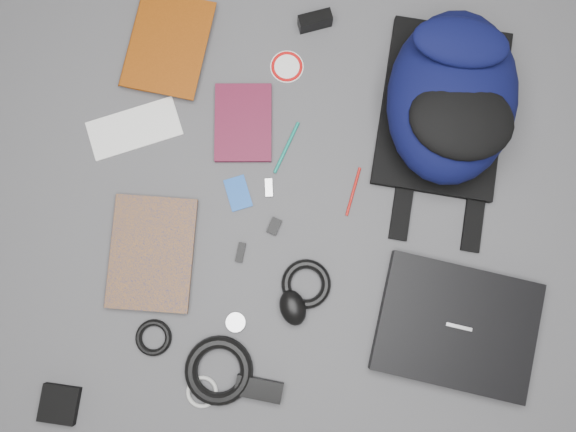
# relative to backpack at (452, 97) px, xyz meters

# --- Properties ---
(ground) EXTENTS (4.00, 4.00, 0.00)m
(ground) POSITION_rel_backpack_xyz_m (-0.38, -0.31, -0.10)
(ground) COLOR #4F4F51
(ground) RESTS_ON ground
(backpack) EXTENTS (0.38, 0.52, 0.21)m
(backpack) POSITION_rel_backpack_xyz_m (0.00, 0.00, 0.00)
(backpack) COLOR black
(backpack) RESTS_ON ground
(laptop) EXTENTS (0.43, 0.35, 0.04)m
(laptop) POSITION_rel_backpack_xyz_m (0.06, -0.56, -0.08)
(laptop) COLOR black
(laptop) RESTS_ON ground
(textbook_red) EXTENTS (0.24, 0.30, 0.03)m
(textbook_red) POSITION_rel_backpack_xyz_m (-0.83, 0.13, -0.09)
(textbook_red) COLOR #732F06
(textbook_red) RESTS_ON ground
(comic_book) EXTENTS (0.21, 0.29, 0.02)m
(comic_book) POSITION_rel_backpack_xyz_m (-0.83, -0.43, -0.09)
(comic_book) COLOR #BF700D
(comic_book) RESTS_ON ground
(envelope) EXTENTS (0.26, 0.19, 0.00)m
(envelope) POSITION_rel_backpack_xyz_m (-0.80, -0.11, -0.10)
(envelope) COLOR white
(envelope) RESTS_ON ground
(dvd_case) EXTENTS (0.16, 0.22, 0.02)m
(dvd_case) POSITION_rel_backpack_xyz_m (-0.52, -0.07, -0.09)
(dvd_case) COLOR #480D20
(dvd_case) RESTS_ON ground
(compact_camera) EXTENTS (0.09, 0.06, 0.05)m
(compact_camera) POSITION_rel_backpack_xyz_m (-0.35, 0.21, -0.08)
(compact_camera) COLOR black
(compact_camera) RESTS_ON ground
(sticker_disc) EXTENTS (0.11, 0.11, 0.00)m
(sticker_disc) POSITION_rel_backpack_xyz_m (-0.41, 0.09, -0.10)
(sticker_disc) COLOR white
(sticker_disc) RESTS_ON ground
(pen_teal) EXTENTS (0.06, 0.14, 0.01)m
(pen_teal) POSITION_rel_backpack_xyz_m (-0.40, -0.13, -0.10)
(pen_teal) COLOR #0D7C68
(pen_teal) RESTS_ON ground
(pen_red) EXTENTS (0.03, 0.13, 0.01)m
(pen_red) POSITION_rel_backpack_xyz_m (-0.22, -0.24, -0.10)
(pen_red) COLOR #B0120D
(pen_red) RESTS_ON ground
(id_badge) EXTENTS (0.08, 0.10, 0.00)m
(id_badge) POSITION_rel_backpack_xyz_m (-0.52, -0.26, -0.10)
(id_badge) COLOR #164BAA
(id_badge) RESTS_ON ground
(usb_black) EXTENTS (0.02, 0.05, 0.01)m
(usb_black) POSITION_rel_backpack_xyz_m (-0.50, -0.41, -0.10)
(usb_black) COLOR black
(usb_black) RESTS_ON ground
(usb_silver) EXTENTS (0.02, 0.05, 0.01)m
(usb_silver) POSITION_rel_backpack_xyz_m (-0.44, -0.24, -0.10)
(usb_silver) COLOR #BBBABD
(usb_silver) RESTS_ON ground
(key_fob) EXTENTS (0.04, 0.05, 0.01)m
(key_fob) POSITION_rel_backpack_xyz_m (-0.42, -0.34, -0.10)
(key_fob) COLOR black
(key_fob) RESTS_ON ground
(mouse) EXTENTS (0.09, 0.11, 0.05)m
(mouse) POSITION_rel_backpack_xyz_m (-0.35, -0.54, -0.08)
(mouse) COLOR black
(mouse) RESTS_ON ground
(headphone_left) EXTENTS (0.05, 0.05, 0.01)m
(headphone_left) POSITION_rel_backpack_xyz_m (-0.69, -0.53, -0.10)
(headphone_left) COLOR #A8A8AA
(headphone_left) RESTS_ON ground
(headphone_right) EXTENTS (0.06, 0.06, 0.01)m
(headphone_right) POSITION_rel_backpack_xyz_m (-0.49, -0.59, -0.10)
(headphone_right) COLOR #B7B7BA
(headphone_right) RESTS_ON ground
(cable_coil) EXTENTS (0.15, 0.15, 0.02)m
(cable_coil) POSITION_rel_backpack_xyz_m (-0.32, -0.48, -0.09)
(cable_coil) COLOR black
(cable_coil) RESTS_ON ground
(power_brick) EXTENTS (0.12, 0.06, 0.03)m
(power_brick) POSITION_rel_backpack_xyz_m (-0.42, -0.74, -0.09)
(power_brick) COLOR black
(power_brick) RESTS_ON ground
(power_cord_coil) EXTENTS (0.22, 0.22, 0.03)m
(power_cord_coil) POSITION_rel_backpack_xyz_m (-0.52, -0.71, -0.09)
(power_cord_coil) COLOR black
(power_cord_coil) RESTS_ON ground
(pouch) EXTENTS (0.10, 0.10, 0.02)m
(pouch) POSITION_rel_backpack_xyz_m (-0.91, -0.82, -0.09)
(pouch) COLOR black
(pouch) RESTS_ON ground
(earbud_coil) EXTENTS (0.10, 0.10, 0.02)m
(earbud_coil) POSITION_rel_backpack_xyz_m (-0.70, -0.64, -0.09)
(earbud_coil) COLOR black
(earbud_coil) RESTS_ON ground
(white_cable_coil) EXTENTS (0.10, 0.10, 0.01)m
(white_cable_coil) POSITION_rel_backpack_xyz_m (-0.56, -0.76, -0.10)
(white_cable_coil) COLOR beige
(white_cable_coil) RESTS_ON ground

